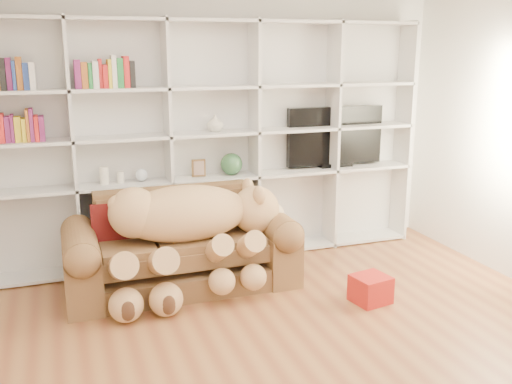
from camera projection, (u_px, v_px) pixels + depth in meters
name	position (u px, v px, depth m)	size (l,w,h in m)	color
floor	(306.00, 372.00, 3.84)	(5.00, 5.00, 0.00)	brown
wall_back	(207.00, 126.00, 5.79)	(5.00, 0.02, 2.70)	white
bookshelf	(187.00, 133.00, 5.60)	(4.43, 0.35, 2.40)	silver
sofa	(181.00, 252.00, 5.17)	(2.04, 0.88, 0.86)	brown
teddy_bear	(188.00, 226.00, 4.95)	(1.69, 0.88, 0.98)	tan
throw_pillow	(112.00, 223.00, 5.04)	(0.36, 0.12, 0.36)	#560E10
gift_box	(370.00, 289.00, 4.87)	(0.29, 0.27, 0.23)	#AC1E17
tv	(335.00, 137.00, 6.15)	(1.10, 0.18, 0.65)	black
picture_frame	(199.00, 168.00, 5.66)	(0.14, 0.03, 0.17)	brown
green_vase	(231.00, 164.00, 5.77)	(0.22, 0.22, 0.22)	#316038
figurine_tall	(104.00, 176.00, 5.37)	(0.09, 0.09, 0.17)	silver
figurine_short	(120.00, 177.00, 5.43)	(0.07, 0.07, 0.11)	silver
snow_globe	(141.00, 175.00, 5.49)	(0.12, 0.12, 0.12)	silver
shelf_vase	(215.00, 123.00, 5.61)	(0.16, 0.16, 0.17)	beige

